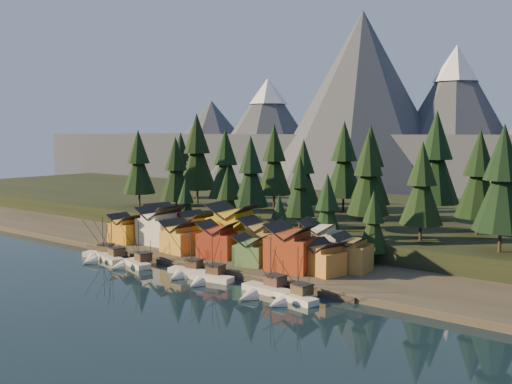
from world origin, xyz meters
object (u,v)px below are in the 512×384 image
Objects in this scene: house_front_0 at (126,228)px; house_back_0 at (165,221)px; boat_3 at (186,266)px; boat_4 at (207,272)px; boat_6 at (292,291)px; boat_1 at (105,252)px; house_front_1 at (159,225)px; boat_0 at (99,250)px; house_back_1 at (198,227)px; boat_5 at (264,283)px; boat_2 at (132,257)px.

house_front_0 is 0.73× the size of house_back_0.
boat_3 is 35.95m from house_front_0.
boat_4 reaches higher than boat_6.
house_front_1 is (-0.52, 17.96, 4.42)m from boat_1.
boat_0 is 1.45× the size of house_front_0.
boat_1 is 17.09m from house_front_0.
boat_6 is (54.16, -0.04, -0.05)m from boat_1.
boat_3 is at bearing 162.47° from boat_4.
house_front_1 is at bearing -139.98° from house_back_1.
boat_5 reaches higher than boat_1.
boat_6 is 1.06× the size of house_back_0.
house_back_0 is at bearing 169.33° from boat_6.
house_front_1 is 0.93× the size of house_back_0.
house_back_0 is at bearing 113.57° from boat_1.
boat_3 is 29.83m from house_front_1.
boat_4 is at bearing -172.48° from boat_6.
boat_4 is 15.02m from boat_5.
boat_1 is at bearing -169.02° from boat_6.
boat_6 is at bearing -9.02° from house_back_0.
boat_4 is at bearing -18.39° from house_front_0.
boat_3 is 1.13× the size of house_front_1.
boat_5 is (51.57, -0.65, 0.06)m from boat_0.
boat_4 is at bearing -18.49° from house_back_0.
boat_1 is (4.46, -1.53, 0.13)m from boat_0.
boat_5 is at bearing -9.01° from boat_4.
house_front_0 is at bearing 155.63° from boat_4.
house_front_0 is (-41.37, 12.67, 3.35)m from boat_4.
boat_3 is at bearing -179.53° from boat_5.
boat_1 reaches higher than house_front_0.
house_back_1 is at bearing 154.46° from boat_5.
boat_4 reaches higher than house_back_1.
boat_4 is at bearing -176.69° from boat_5.
boat_6 is at bearing 14.11° from boat_1.
boat_6 reaches higher than house_front_0.
boat_2 is 15.28m from boat_3.
boat_4 is 1.48× the size of house_front_0.
boat_6 reaches higher than boat_0.
boat_5 reaches higher than house_front_0.
house_back_1 is (8.24, 23.79, 3.78)m from boat_1.
house_back_1 is at bearing 109.88° from boat_2.
boat_6 is 1.15× the size of house_front_1.
boat_1 is 1.19× the size of house_front_1.
house_front_1 is 10.54m from house_back_1.
boat_2 reaches higher than house_back_1.
house_back_1 is at bearing 118.10° from boat_3.
boat_1 is 23.74m from house_back_0.
boat_2 is at bearing -174.17° from boat_5.
boat_5 is (15.02, -0.44, 0.05)m from boat_4.
house_back_1 is (-1.32, 23.47, 3.72)m from boat_2.
house_front_1 is (8.77, 3.98, 1.18)m from house_front_0.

